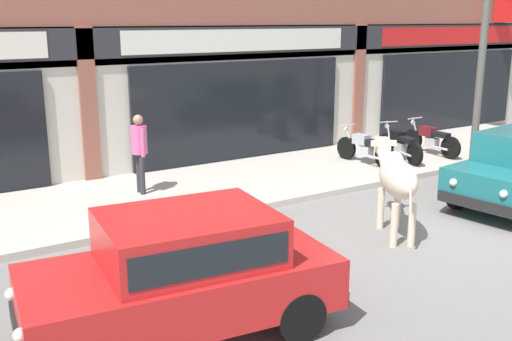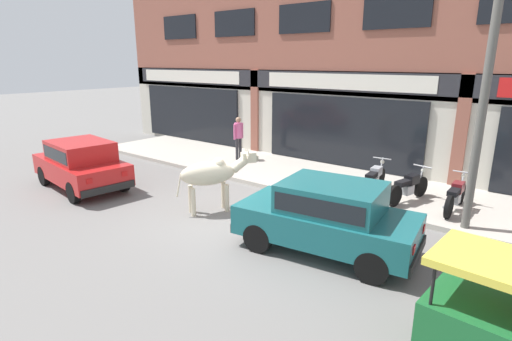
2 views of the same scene
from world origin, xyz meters
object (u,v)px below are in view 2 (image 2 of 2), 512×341
object	(u,v)px
motorcycle_1	(408,187)
pedestrian	(238,134)
motorcycle_0	(374,179)
motorcycle_2	(456,196)
car_1	(328,214)
car_0	(81,162)
auto_rickshaw	(511,332)
utility_pole	(485,90)
cow	(212,174)

from	to	relation	value
motorcycle_1	pedestrian	bearing A→B (deg)	173.73
motorcycle_0	motorcycle_2	world-z (taller)	same
motorcycle_0	car_1	bearing A→B (deg)	-80.78
motorcycle_1	car_0	bearing A→B (deg)	-150.68
auto_rickshaw	pedestrian	size ratio (longest dim) A/B	1.27
car_0	utility_pole	bearing A→B (deg)	20.47
car_1	pedestrian	bearing A→B (deg)	144.41
auto_rickshaw	car_0	bearing A→B (deg)	176.19
cow	motorcycle_0	size ratio (longest dim) A/B	1.06
car_0	auto_rickshaw	xyz separation A→B (m)	(11.13, -0.74, -0.15)
cow	car_0	xyz separation A→B (m)	(-4.42, -1.07, -0.19)
car_0	motorcycle_0	bearing A→B (deg)	33.65
cow	pedestrian	size ratio (longest dim) A/B	1.21
motorcycle_2	pedestrian	size ratio (longest dim) A/B	1.13
cow	motorcycle_2	bearing A→B (deg)	35.87
auto_rickshaw	motorcycle_0	world-z (taller)	auto_rickshaw
pedestrian	motorcycle_2	bearing A→B (deg)	-5.14
cow	car_1	size ratio (longest dim) A/B	0.51
motorcycle_1	pedestrian	size ratio (longest dim) A/B	1.12
pedestrian	motorcycle_0	bearing A→B (deg)	-5.61
cow	motorcycle_1	xyz separation A→B (m)	(3.76, 3.52, -0.49)
car_1	motorcycle_0	xyz separation A→B (m)	(-0.63, 3.88, -0.30)
car_0	motorcycle_1	world-z (taller)	car_0
motorcycle_0	motorcycle_1	xyz separation A→B (m)	(1.01, -0.18, 0.00)
motorcycle_2	pedestrian	xyz separation A→B (m)	(-7.71, 0.69, 0.60)
cow	utility_pole	size ratio (longest dim) A/B	0.32
car_1	cow	bearing A→B (deg)	177.00
auto_rickshaw	motorcycle_2	size ratio (longest dim) A/B	1.12
cow	pedestrian	bearing A→B (deg)	123.42
auto_rickshaw	motorcycle_1	bearing A→B (deg)	118.91
auto_rickshaw	utility_pole	size ratio (longest dim) A/B	0.33
motorcycle_2	pedestrian	world-z (taller)	pedestrian
auto_rickshaw	motorcycle_1	world-z (taller)	auto_rickshaw
car_1	auto_rickshaw	distance (m)	3.71
cow	utility_pole	bearing A→B (deg)	25.71
car_0	motorcycle_1	xyz separation A→B (m)	(8.18, 4.59, -0.30)
cow	car_1	xyz separation A→B (m)	(3.38, -0.18, -0.19)
cow	motorcycle_0	xyz separation A→B (m)	(2.75, 3.70, -0.49)
auto_rickshaw	motorcycle_0	bearing A→B (deg)	125.69
motorcycle_0	pedestrian	distance (m)	5.61
cow	auto_rickshaw	size ratio (longest dim) A/B	0.95
cow	pedestrian	xyz separation A→B (m)	(-2.80, 4.25, 0.11)
motorcycle_2	motorcycle_0	bearing A→B (deg)	176.07
motorcycle_2	utility_pole	bearing A→B (deg)	-65.01
motorcycle_2	pedestrian	bearing A→B (deg)	174.86
motorcycle_1	motorcycle_2	bearing A→B (deg)	1.38
utility_pole	motorcycle_2	bearing A→B (deg)	114.99
car_0	utility_pole	xyz separation A→B (m)	(9.78, 3.65, 2.35)
auto_rickshaw	utility_pole	bearing A→B (deg)	107.01
car_0	motorcycle_2	xyz separation A→B (m)	(9.33, 4.62, -0.30)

